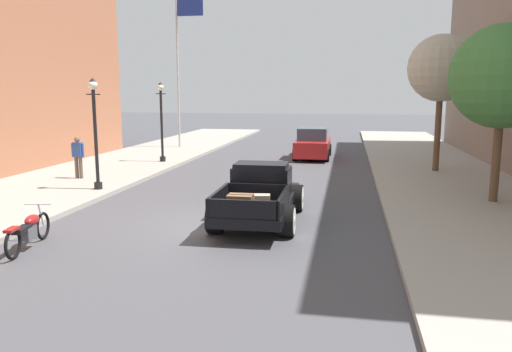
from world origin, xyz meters
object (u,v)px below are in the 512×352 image
object	(u,v)px
hotrod_truck_black	(261,193)
street_lamp_far	(161,116)
flagpole	(181,54)
pedestrian_sidewalk_left	(78,155)
motorcycle_parked	(28,230)
street_tree_nearest	(503,77)
street_tree_second	(442,69)
street_lamp_near	(95,125)
car_background_red	(313,144)

from	to	relation	value
hotrod_truck_black	street_lamp_far	distance (m)	11.75
flagpole	pedestrian_sidewalk_left	bearing A→B (deg)	-91.63
motorcycle_parked	pedestrian_sidewalk_left	bearing A→B (deg)	112.97
flagpole	street_tree_nearest	distance (m)	19.69
street_tree_nearest	pedestrian_sidewalk_left	bearing A→B (deg)	174.40
street_tree_nearest	street_tree_second	distance (m)	6.19
pedestrian_sidewalk_left	street_tree_nearest	bearing A→B (deg)	-5.60
street_lamp_far	street_tree_nearest	size ratio (longest dim) A/B	0.71
hotrod_truck_black	street_tree_second	world-z (taller)	street_tree_second
flagpole	street_lamp_near	bearing A→B (deg)	-83.68
street_lamp_near	car_background_red	bearing A→B (deg)	58.00
flagpole	street_tree_nearest	size ratio (longest dim) A/B	1.70
hotrod_truck_black	flagpole	size ratio (longest dim) A/B	0.54
pedestrian_sidewalk_left	street_tree_second	world-z (taller)	street_tree_second
hotrod_truck_black	street_lamp_far	xyz separation A→B (m)	(-6.60, 9.58, 1.63)
motorcycle_parked	street_lamp_far	bearing A→B (deg)	98.23
car_background_red	hotrod_truck_black	bearing A→B (deg)	-92.17
hotrod_truck_black	car_background_red	size ratio (longest dim) A/B	1.15
hotrod_truck_black	street_tree_second	bearing A→B (deg)	55.85
street_lamp_far	pedestrian_sidewalk_left	bearing A→B (deg)	-105.82
flagpole	street_tree_second	size ratio (longest dim) A/B	1.59
hotrod_truck_black	motorcycle_parked	bearing A→B (deg)	-142.61
street_lamp_near	flagpole	distance (m)	14.03
car_background_red	flagpole	bearing A→B (deg)	161.68
street_tree_second	street_lamp_far	bearing A→B (deg)	177.57
street_lamp_far	street_tree_nearest	bearing A→B (deg)	-26.35
car_background_red	street_tree_nearest	size ratio (longest dim) A/B	0.80
street_lamp_near	street_tree_nearest	distance (m)	13.20
car_background_red	street_tree_second	xyz separation A→B (m)	(5.63, -4.24, 3.72)
street_lamp_near	flagpole	xyz separation A→B (m)	(-1.50, 13.53, 3.39)
street_lamp_far	street_tree_second	xyz separation A→B (m)	(12.73, -0.54, 2.10)
street_tree_second	street_tree_nearest	bearing A→B (deg)	-83.33
car_background_red	street_tree_nearest	bearing A→B (deg)	-58.54
motorcycle_parked	street_tree_nearest	bearing A→B (deg)	29.39
car_background_red	street_tree_nearest	world-z (taller)	street_tree_nearest
car_background_red	street_lamp_far	xyz separation A→B (m)	(-7.11, -3.71, 1.62)
motorcycle_parked	hotrod_truck_black	bearing A→B (deg)	37.39
car_background_red	pedestrian_sidewalk_left	world-z (taller)	pedestrian_sidewalk_left
flagpole	street_tree_second	world-z (taller)	flagpole
street_tree_second	street_lamp_near	bearing A→B (deg)	-152.08
motorcycle_parked	car_background_red	bearing A→B (deg)	72.86
hotrod_truck_black	flagpole	distance (m)	18.48
pedestrian_sidewalk_left	flagpole	size ratio (longest dim) A/B	0.18
street_tree_nearest	street_tree_second	world-z (taller)	street_tree_second
motorcycle_parked	street_lamp_far	world-z (taller)	street_lamp_far
hotrod_truck_black	street_tree_second	xyz separation A→B (m)	(6.13, 9.04, 3.74)
car_background_red	pedestrian_sidewalk_left	xyz separation A→B (m)	(-8.58, -8.90, 0.32)
pedestrian_sidewalk_left	street_tree_nearest	distance (m)	15.27
street_tree_nearest	hotrod_truck_black	bearing A→B (deg)	-156.95
motorcycle_parked	street_lamp_near	bearing A→B (deg)	104.31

